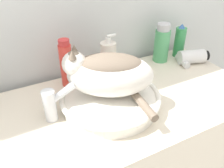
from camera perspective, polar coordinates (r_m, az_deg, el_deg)
sink_basin at (r=0.89m, az=-0.40°, el=-3.70°), size 0.38×0.38×0.06m
cat at (r=0.83m, az=-0.99°, el=2.75°), size 0.34×0.35×0.18m
faucet at (r=0.84m, az=-14.17°, el=-4.48°), size 0.12×0.05×0.14m
shampoo_bottle_tall at (r=1.00m, az=-10.94°, el=4.79°), size 0.05×0.05×0.21m
mouthwash_bottle at (r=1.22m, az=11.89°, el=9.53°), size 0.07×0.07×0.19m
spray_bottle_trigger at (r=1.30m, az=15.95°, el=9.81°), size 0.05×0.05×0.18m
soap_pump_bottle at (r=1.08m, az=-0.87°, el=6.18°), size 0.07×0.07×0.19m
hair_dryer at (r=1.26m, az=18.50°, el=6.12°), size 0.16×0.12×0.07m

